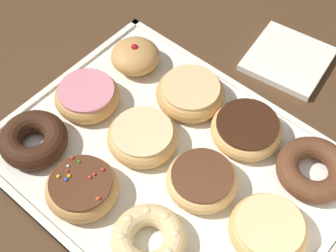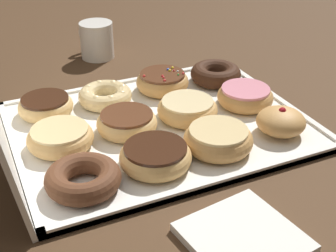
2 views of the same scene
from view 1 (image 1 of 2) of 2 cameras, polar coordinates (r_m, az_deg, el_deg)
ground_plane at (r=0.83m, az=0.20°, el=-4.60°), size 3.00×3.00×0.00m
donut_box at (r=0.82m, az=0.20°, el=-4.41°), size 0.42×0.55×0.01m
jelly_filled_donut_0 at (r=0.93m, az=-3.76°, el=7.97°), size 0.09×0.09×0.05m
pink_frosted_donut_1 at (r=0.88m, az=-9.43°, el=3.23°), size 0.11×0.11×0.04m
chocolate_cake_ring_donut_2 at (r=0.85m, az=-15.11°, el=-1.52°), size 0.11×0.11×0.04m
glazed_ring_donut_3 at (r=0.88m, az=2.57°, el=3.76°), size 0.12×0.12×0.04m
glazed_ring_donut_4 at (r=0.82m, az=-3.01°, el=-1.32°), size 0.12×0.12×0.04m
sprinkle_donut_5 at (r=0.78m, az=-9.81°, el=-6.98°), size 0.11×0.11×0.04m
chocolate_frosted_donut_6 at (r=0.84m, az=8.96°, el=-0.38°), size 0.12×0.12×0.04m
chocolate_frosted_donut_7 at (r=0.78m, az=3.92°, el=-6.17°), size 0.11×0.11×0.04m
cruller_donut_8 at (r=0.74m, az=-2.22°, el=-12.72°), size 0.11×0.11×0.04m
chocolate_cake_ring_donut_9 at (r=0.82m, az=16.27°, el=-4.75°), size 0.12×0.12×0.04m
glazed_ring_donut_10 at (r=0.76m, az=11.46°, el=-11.39°), size 0.12×0.12×0.04m
napkin_stack at (r=0.99m, az=13.55°, el=7.43°), size 0.16×0.16×0.01m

